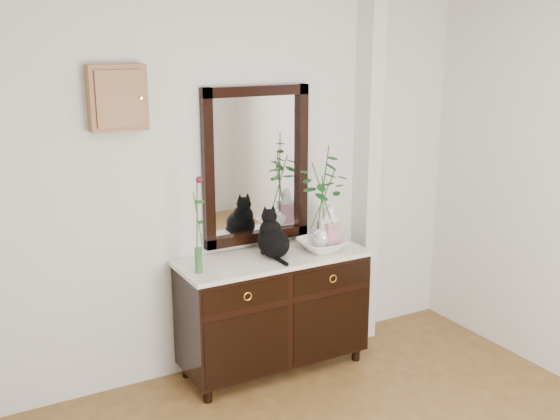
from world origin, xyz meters
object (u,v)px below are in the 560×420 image
ginger_jar (329,227)px  cat (274,233)px  lotus_bowl (322,245)px  sideboard (273,307)px

ginger_jar → cat: bearing=173.6°
cat → lotus_bowl: 0.39m
ginger_jar → sideboard: bearing=171.5°
sideboard → ginger_jar: ginger_jar is taller
sideboard → lotus_bowl: bearing=-10.0°
sideboard → cat: cat is taller
cat → lotus_bowl: size_ratio=1.00×
cat → lotus_bowl: bearing=-8.1°
lotus_bowl → ginger_jar: 0.14m
lotus_bowl → ginger_jar: bearing=1.9°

